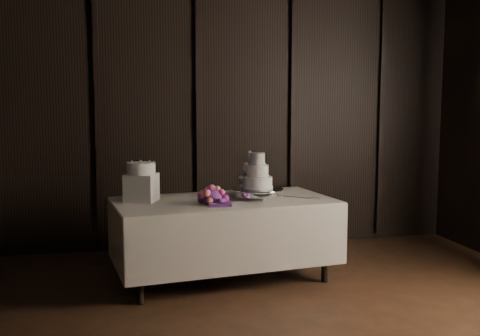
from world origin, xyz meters
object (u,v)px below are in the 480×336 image
at_px(wedding_cake, 255,175).
at_px(bouquet, 212,196).
at_px(small_cake, 141,168).
at_px(display_table, 224,236).
at_px(box_pedestal, 141,188).
at_px(cake_stand, 257,193).

height_order(wedding_cake, bouquet, wedding_cake).
distance_m(wedding_cake, bouquet, 0.51).
height_order(wedding_cake, small_cake, wedding_cake).
distance_m(bouquet, small_cake, 0.70).
bearing_deg(wedding_cake, display_table, -158.40).
relative_size(bouquet, small_cake, 1.61).
height_order(display_table, box_pedestal, box_pedestal).
distance_m(display_table, wedding_cake, 0.64).
distance_m(cake_stand, box_pedestal, 1.07).
relative_size(cake_stand, bouquet, 1.18).
xyz_separation_m(bouquet, small_cake, (-0.61, 0.27, 0.23)).
bearing_deg(cake_stand, display_table, -175.33).
bearing_deg(wedding_cake, box_pedestal, -163.50).
bearing_deg(small_cake, display_table, -4.75).
height_order(wedding_cake, box_pedestal, wedding_cake).
height_order(display_table, small_cake, small_cake).
relative_size(cake_stand, wedding_cake, 1.45).
height_order(cake_stand, bouquet, bouquet).
distance_m(bouquet, box_pedestal, 0.67).
xyz_separation_m(box_pedestal, small_cake, (0.00, 0.00, 0.18)).
height_order(cake_stand, small_cake, small_cake).
relative_size(wedding_cake, box_pedestal, 1.29).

